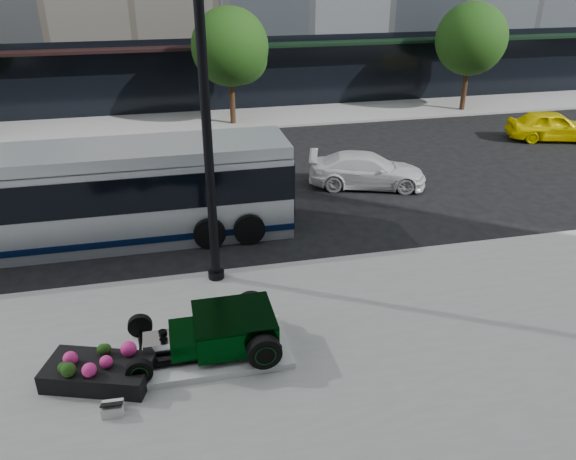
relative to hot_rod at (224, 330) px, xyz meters
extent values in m
plane|color=black|center=(1.74, 5.57, -0.70)|extent=(120.00, 120.00, 0.00)
cube|color=gray|center=(1.74, 19.57, -0.64)|extent=(70.00, 4.00, 0.12)
cube|color=black|center=(-8.26, 21.77, 1.30)|extent=(22.00, 0.50, 4.00)
cube|color=black|center=(14.74, 21.77, 1.30)|extent=(24.00, 0.50, 4.00)
cube|color=black|center=(-8.26, 21.17, 2.90)|extent=(22.00, 1.60, 0.15)
cube|color=black|center=(14.74, 21.17, 2.90)|extent=(24.00, 1.60, 0.15)
cylinder|color=black|center=(2.74, 18.57, 0.72)|extent=(0.28, 0.28, 2.60)
sphere|color=#1C3A0F|center=(2.74, 18.57, 3.22)|extent=(3.80, 3.80, 3.80)
sphere|color=#1C3A0F|center=(3.34, 18.87, 2.62)|extent=(2.60, 2.60, 2.60)
cylinder|color=black|center=(15.74, 18.57, 0.72)|extent=(0.28, 0.28, 2.60)
sphere|color=#1C3A0F|center=(15.74, 18.57, 3.22)|extent=(3.80, 3.80, 3.80)
sphere|color=#1C3A0F|center=(16.34, 18.87, 2.62)|extent=(2.60, 2.60, 2.60)
cube|color=silver|center=(-0.33, 0.00, -0.50)|extent=(3.40, 1.80, 0.15)
cube|color=black|center=(-0.33, -0.45, -0.33)|extent=(3.00, 0.08, 0.10)
cube|color=black|center=(-0.33, 0.45, -0.33)|extent=(3.00, 0.08, 0.10)
cube|color=black|center=(0.22, 0.00, 0.02)|extent=(1.70, 1.45, 0.62)
cube|color=black|center=(0.22, 0.00, 0.35)|extent=(1.70, 1.45, 0.06)
cube|color=black|center=(-0.88, 0.00, -0.10)|extent=(0.55, 1.05, 0.38)
cube|color=silver|center=(-1.43, 0.00, -0.15)|extent=(0.55, 0.55, 0.34)
cylinder|color=black|center=(-1.28, 0.00, 0.12)|extent=(0.18, 0.18, 0.10)
cylinder|color=black|center=(-1.78, 0.00, -0.27)|extent=(0.06, 1.55, 0.06)
cylinder|color=black|center=(0.72, -0.85, -0.07)|extent=(0.72, 0.24, 0.72)
cylinder|color=black|center=(0.72, -0.98, -0.07)|extent=(0.37, 0.02, 0.37)
torus|color=black|center=(0.72, -0.99, -0.07)|extent=(0.44, 0.02, 0.44)
cylinder|color=black|center=(0.72, 0.85, -0.07)|extent=(0.72, 0.24, 0.72)
cylinder|color=black|center=(0.72, 0.98, -0.07)|extent=(0.37, 0.02, 0.37)
torus|color=black|center=(0.72, 0.99, -0.07)|extent=(0.44, 0.02, 0.44)
cylinder|color=black|center=(-1.78, -0.78, -0.16)|extent=(0.54, 0.16, 0.54)
cylinder|color=black|center=(-1.78, -0.87, -0.16)|extent=(0.28, 0.02, 0.28)
torus|color=black|center=(-1.78, -0.88, -0.16)|extent=(0.34, 0.02, 0.34)
cylinder|color=black|center=(-1.78, 0.78, -0.16)|extent=(0.54, 0.16, 0.54)
cylinder|color=black|center=(-1.78, 0.87, -0.16)|extent=(0.28, 0.02, 0.28)
torus|color=black|center=(-1.78, 0.88, -0.16)|extent=(0.34, 0.02, 0.34)
cube|color=silver|center=(-2.30, -1.37, -0.47)|extent=(0.42, 0.32, 0.22)
cube|color=black|center=(-2.30, -1.37, -0.34)|extent=(0.41, 0.31, 0.15)
cylinder|color=black|center=(0.16, 3.20, 3.34)|extent=(0.23, 0.23, 7.83)
cylinder|color=black|center=(0.16, 3.20, -0.48)|extent=(0.43, 0.43, 0.20)
cube|color=black|center=(-2.61, -0.37, -0.37)|extent=(2.34, 1.69, 0.42)
sphere|color=#EE2A86|center=(-3.35, -0.37, -0.03)|extent=(0.27, 0.27, 0.27)
sphere|color=#1C3A0F|center=(-3.05, -0.37, -0.03)|extent=(0.27, 0.27, 0.27)
sphere|color=#EE2A86|center=(-2.76, -0.37, -0.03)|extent=(0.27, 0.27, 0.27)
sphere|color=#1C3A0F|center=(-2.46, -0.37, -0.03)|extent=(0.27, 0.27, 0.27)
sphere|color=#EE2A86|center=(-2.17, -0.37, -0.03)|extent=(0.27, 0.27, 0.27)
sphere|color=#1C3A0F|center=(-1.87, -0.37, -0.03)|extent=(0.27, 0.27, 0.27)
cube|color=silver|center=(-3.21, 6.52, 0.58)|extent=(12.00, 2.55, 2.55)
cube|color=#07163B|center=(-3.21, 6.52, -0.28)|extent=(12.05, 2.60, 0.20)
cube|color=black|center=(-3.21, 6.52, 1.15)|extent=(12.05, 2.60, 1.05)
cube|color=silver|center=(-3.21, 6.52, 2.05)|extent=(12.00, 2.40, 0.35)
cube|color=black|center=(2.82, 6.52, 0.85)|extent=(0.06, 2.30, 1.70)
cylinder|color=black|center=(0.19, 5.22, -0.22)|extent=(0.96, 0.28, 0.96)
cylinder|color=black|center=(0.19, 7.82, -0.22)|extent=(0.96, 0.28, 0.96)
cylinder|color=black|center=(1.39, 5.22, -0.22)|extent=(0.96, 0.28, 0.96)
cylinder|color=black|center=(1.39, 7.82, -0.22)|extent=(0.96, 0.28, 0.96)
imported|color=white|center=(6.52, 8.93, -0.06)|extent=(4.72, 3.00, 1.27)
imported|color=#FFE901|center=(17.15, 12.63, 0.00)|extent=(4.36, 2.71, 1.39)
camera|label=1|loc=(-0.86, -9.93, 7.22)|focal=35.00mm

